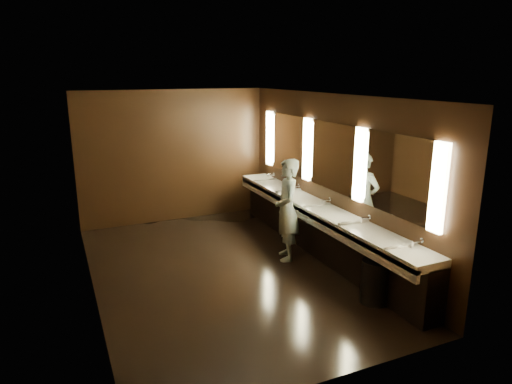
# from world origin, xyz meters

# --- Properties ---
(floor) EXTENTS (6.00, 6.00, 0.00)m
(floor) POSITION_xyz_m (0.00, 0.00, 0.00)
(floor) COLOR black
(floor) RESTS_ON ground
(ceiling) EXTENTS (4.00, 6.00, 0.02)m
(ceiling) POSITION_xyz_m (0.00, 0.00, 2.80)
(ceiling) COLOR #2D2D2B
(ceiling) RESTS_ON wall_back
(wall_back) EXTENTS (4.00, 0.02, 2.80)m
(wall_back) POSITION_xyz_m (0.00, 3.00, 1.40)
(wall_back) COLOR black
(wall_back) RESTS_ON floor
(wall_front) EXTENTS (4.00, 0.02, 2.80)m
(wall_front) POSITION_xyz_m (0.00, -3.00, 1.40)
(wall_front) COLOR black
(wall_front) RESTS_ON floor
(wall_left) EXTENTS (0.02, 6.00, 2.80)m
(wall_left) POSITION_xyz_m (-2.00, 0.00, 1.40)
(wall_left) COLOR black
(wall_left) RESTS_ON floor
(wall_right) EXTENTS (0.02, 6.00, 2.80)m
(wall_right) POSITION_xyz_m (2.00, 0.00, 1.40)
(wall_right) COLOR black
(wall_right) RESTS_ON floor
(sink_counter) EXTENTS (0.55, 5.40, 1.01)m
(sink_counter) POSITION_xyz_m (1.79, 0.00, 0.50)
(sink_counter) COLOR black
(sink_counter) RESTS_ON floor
(mirror_band) EXTENTS (0.06, 5.03, 1.15)m
(mirror_band) POSITION_xyz_m (1.98, -0.00, 1.75)
(mirror_band) COLOR #FFF3B9
(mirror_band) RESTS_ON wall_right
(person) EXTENTS (0.60, 0.74, 1.75)m
(person) POSITION_xyz_m (1.18, 0.08, 0.88)
(person) COLOR #9BCCE8
(person) RESTS_ON floor
(trash_bin) EXTENTS (0.50, 0.50, 0.62)m
(trash_bin) POSITION_xyz_m (1.58, -1.83, 0.31)
(trash_bin) COLOR black
(trash_bin) RESTS_ON floor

